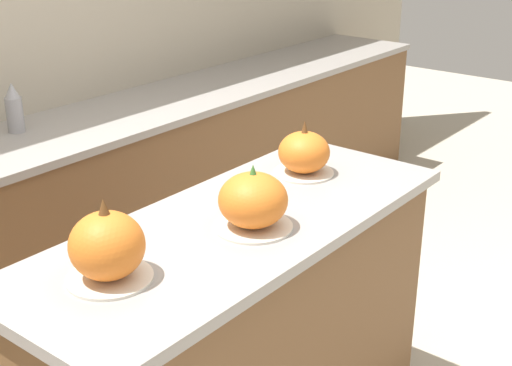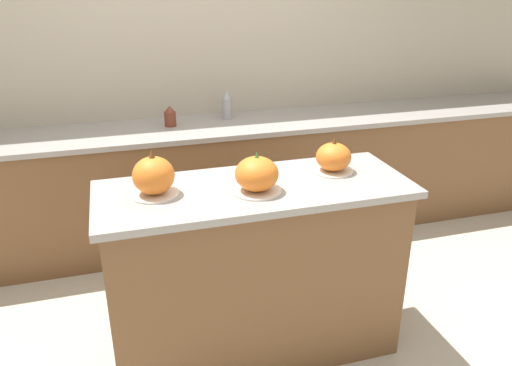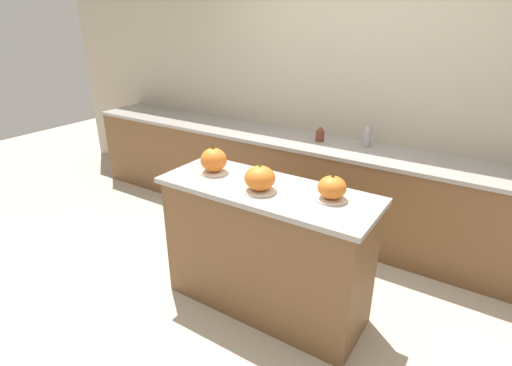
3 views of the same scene
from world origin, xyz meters
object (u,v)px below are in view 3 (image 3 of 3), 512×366
at_px(pumpkin_cake_left, 214,161).
at_px(pumpkin_cake_right, 332,188).
at_px(bottle_short, 320,134).
at_px(bottle_tall, 367,136).
at_px(pumpkin_cake_center, 260,179).

distance_m(pumpkin_cake_left, pumpkin_cake_right, 0.89).
bearing_deg(bottle_short, bottle_tall, 10.21).
distance_m(pumpkin_cake_right, bottle_short, 1.42).
distance_m(pumpkin_cake_center, bottle_tall, 1.48).
xyz_separation_m(pumpkin_cake_left, bottle_tall, (0.66, 1.38, -0.05)).
relative_size(pumpkin_cake_left, pumpkin_cake_center, 0.95).
distance_m(pumpkin_cake_left, bottle_tall, 1.53).
bearing_deg(bottle_tall, pumpkin_cake_right, -80.27).
height_order(pumpkin_cake_left, pumpkin_cake_center, pumpkin_cake_left).
xyz_separation_m(pumpkin_cake_center, pumpkin_cake_right, (0.44, 0.13, -0.01)).
xyz_separation_m(pumpkin_cake_right, bottle_short, (-0.65, 1.26, -0.07)).
relative_size(pumpkin_cake_center, pumpkin_cake_right, 1.11).
bearing_deg(pumpkin_cake_left, bottle_short, 79.77).
bearing_deg(pumpkin_cake_left, pumpkin_cake_center, -11.73).
relative_size(pumpkin_cake_left, bottle_short, 1.51).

